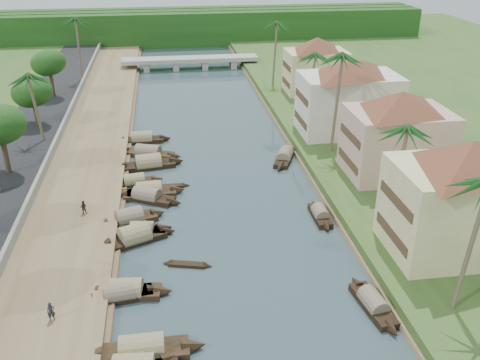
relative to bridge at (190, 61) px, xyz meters
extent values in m
plane|color=#31434A|center=(0.00, -72.00, -1.72)|extent=(220.00, 220.00, 0.00)
cube|color=brown|center=(-16.00, -52.00, -1.32)|extent=(10.00, 180.00, 0.80)
cube|color=#2E5120|center=(19.00, -52.00, -1.12)|extent=(16.00, 180.00, 1.20)
cube|color=black|center=(-24.50, -52.00, -1.02)|extent=(8.00, 180.00, 1.40)
cube|color=slate|center=(-20.20, -52.00, -0.37)|extent=(0.40, 180.00, 1.10)
cube|color=#183C10|center=(0.00, 23.00, 2.28)|extent=(120.00, 4.00, 8.00)
cube|color=#183C10|center=(0.00, 28.00, 2.28)|extent=(120.00, 4.00, 8.00)
cube|color=#183C10|center=(0.00, 33.00, 2.28)|extent=(120.00, 4.00, 8.00)
cube|color=gray|center=(0.00, 0.00, 0.28)|extent=(28.00, 4.00, 0.80)
cube|color=gray|center=(-9.00, 0.00, -0.82)|extent=(1.20, 3.50, 1.80)
cube|color=gray|center=(-3.00, 0.00, -0.82)|extent=(1.20, 3.50, 1.80)
cube|color=gray|center=(3.00, 0.00, -0.82)|extent=(1.20, 3.50, 1.80)
cube|color=gray|center=(9.00, 0.00, -0.82)|extent=(1.20, 3.50, 1.80)
cube|color=beige|center=(19.00, -74.00, 3.48)|extent=(12.00, 8.00, 8.00)
pyramid|color=brown|center=(19.00, -74.00, 8.58)|extent=(14.85, 14.85, 2.20)
cube|color=#473121|center=(12.95, -74.00, 1.48)|extent=(0.10, 6.40, 0.90)
cube|color=#473121|center=(12.95, -74.00, 4.68)|extent=(0.10, 6.40, 0.90)
cube|color=tan|center=(20.00, -58.00, 3.23)|extent=(11.00, 8.00, 7.50)
pyramid|color=brown|center=(20.00, -58.00, 8.08)|extent=(14.11, 14.11, 2.20)
cube|color=#473121|center=(14.45, -58.00, 1.35)|extent=(0.10, 6.40, 0.90)
cube|color=#473121|center=(14.45, -58.00, 4.35)|extent=(0.10, 6.40, 0.90)
cube|color=white|center=(19.00, -44.00, 3.48)|extent=(13.00, 8.00, 8.00)
pyramid|color=brown|center=(19.00, -44.00, 8.58)|extent=(15.59, 15.59, 2.20)
cube|color=#473121|center=(12.45, -44.00, 1.48)|extent=(0.10, 6.40, 0.90)
cube|color=#473121|center=(12.45, -44.00, 4.68)|extent=(0.10, 6.40, 0.90)
cube|color=beige|center=(20.00, -24.00, 2.98)|extent=(10.00, 7.00, 7.00)
pyramid|color=brown|center=(20.00, -24.00, 7.58)|extent=(12.62, 12.62, 2.20)
cube|color=#473121|center=(14.95, -24.00, 1.23)|extent=(0.10, 5.60, 0.90)
cube|color=#473121|center=(14.95, -24.00, 4.03)|extent=(0.10, 5.60, 0.90)
cone|color=black|center=(-6.20, -82.95, -1.44)|extent=(2.18, 2.16, 1.84)
cube|color=black|center=(-8.27, -82.05, -1.52)|extent=(6.57, 2.10, 0.70)
cone|color=black|center=(-4.63, -82.02, -1.44)|extent=(1.89, 1.86, 2.05)
cone|color=black|center=(-11.91, -82.08, -1.44)|extent=(1.89, 1.86, 2.05)
cylinder|color=#93885E|center=(-8.27, -82.05, -1.14)|extent=(5.02, 2.17, 2.13)
cube|color=black|center=(-10.13, -75.49, -1.52)|extent=(5.33, 2.28, 0.70)
cone|color=black|center=(-7.28, -75.14, -1.44)|extent=(1.66, 1.66, 1.65)
cone|color=black|center=(-12.98, -75.85, -1.44)|extent=(1.66, 1.66, 1.65)
cylinder|color=#776859|center=(-10.13, -75.49, -1.14)|extent=(4.13, 2.19, 1.72)
cube|color=black|center=(-9.65, -75.11, -1.52)|extent=(5.61, 2.40, 0.70)
cone|color=black|center=(-6.64, -75.42, -1.44)|extent=(1.74, 1.82, 1.84)
cone|color=black|center=(-12.66, -74.79, -1.44)|extent=(1.74, 1.82, 1.84)
cylinder|color=#93885E|center=(-9.65, -75.11, -1.14)|extent=(4.34, 2.34, 1.92)
cube|color=black|center=(-9.28, -66.84, -1.52)|extent=(6.21, 4.39, 0.70)
cone|color=black|center=(-6.33, -65.54, -1.44)|extent=(2.38, 2.53, 2.19)
cone|color=black|center=(-12.22, -68.14, -1.44)|extent=(2.38, 2.53, 2.19)
cylinder|color=#93885E|center=(-9.28, -66.84, -1.14)|extent=(4.99, 3.92, 2.33)
cube|color=black|center=(-9.89, -63.16, -1.52)|extent=(5.77, 3.49, 0.70)
cone|color=black|center=(-7.01, -62.25, -1.44)|extent=(2.04, 2.15, 1.92)
cone|color=black|center=(-12.77, -64.07, -1.44)|extent=(2.04, 2.15, 1.92)
cylinder|color=#776859|center=(-9.89, -63.16, -1.14)|extent=(4.57, 3.18, 2.02)
cube|color=black|center=(-8.58, -65.61, -1.52)|extent=(4.86, 2.14, 0.70)
cone|color=black|center=(-6.00, -65.99, -1.44)|extent=(1.53, 1.51, 1.48)
cone|color=black|center=(-11.16, -65.23, -1.44)|extent=(1.53, 1.51, 1.48)
cylinder|color=#93885E|center=(-8.58, -65.61, -1.14)|extent=(3.77, 2.04, 1.54)
cube|color=black|center=(-7.99, -57.44, -1.52)|extent=(5.94, 2.60, 0.70)
cone|color=black|center=(-4.78, -57.19, -1.44)|extent=(1.85, 2.07, 2.12)
cone|color=black|center=(-11.20, -57.69, -1.44)|extent=(1.85, 2.07, 2.12)
cylinder|color=#93885E|center=(-7.99, -57.44, -1.14)|extent=(4.58, 2.58, 2.24)
cube|color=black|center=(-8.21, -58.47, -1.52)|extent=(6.24, 4.54, 0.70)
cone|color=black|center=(-5.23, -60.10, -1.44)|extent=(2.32, 2.28, 1.84)
cone|color=black|center=(-11.19, -56.83, -1.44)|extent=(2.32, 2.28, 1.84)
cylinder|color=#776859|center=(-8.21, -58.47, -1.14)|extent=(5.01, 3.91, 1.89)
cube|color=black|center=(-9.72, -54.47, -1.52)|extent=(5.11, 2.37, 0.70)
cone|color=black|center=(-7.02, -54.04, -1.44)|extent=(1.63, 1.66, 1.61)
cone|color=black|center=(-12.41, -54.91, -1.44)|extent=(1.63, 1.66, 1.61)
cylinder|color=#93885E|center=(-9.72, -54.47, -1.14)|extent=(3.97, 2.25, 1.67)
cube|color=black|center=(-8.14, -49.63, -1.52)|extent=(6.71, 3.15, 0.70)
cone|color=black|center=(-4.60, -49.10, -1.44)|extent=(2.15, 2.25, 2.20)
cone|color=black|center=(-11.69, -50.17, -1.44)|extent=(2.15, 2.25, 2.20)
cylinder|color=#93885E|center=(-8.14, -49.63, -1.14)|extent=(5.22, 3.01, 2.30)
cube|color=black|center=(-8.23, -45.94, -1.52)|extent=(6.87, 4.20, 0.70)
cone|color=black|center=(-4.80, -47.31, -1.44)|extent=(2.37, 2.25, 1.88)
cone|color=black|center=(-11.66, -44.56, -1.44)|extent=(2.37, 2.25, 1.88)
cylinder|color=#776859|center=(-8.23, -45.94, -1.14)|extent=(5.44, 3.68, 1.93)
cube|color=black|center=(-9.11, -40.87, -1.52)|extent=(5.86, 1.97, 0.70)
cone|color=black|center=(-5.87, -40.83, -1.44)|extent=(1.70, 1.73, 1.90)
cone|color=black|center=(-12.36, -40.91, -1.44)|extent=(1.70, 1.73, 1.90)
cylinder|color=#93885E|center=(-9.11, -40.87, -1.14)|extent=(4.49, 2.03, 1.98)
cube|color=black|center=(9.54, -79.49, -1.52)|extent=(2.25, 5.63, 0.70)
cone|color=black|center=(9.15, -76.47, -1.44)|extent=(1.59, 1.72, 1.58)
cone|color=black|center=(9.93, -82.51, -1.44)|extent=(1.59, 1.72, 1.58)
cylinder|color=#776859|center=(9.54, -79.49, -1.14)|extent=(2.14, 4.36, 1.62)
cube|color=black|center=(9.40, -65.03, -1.52)|extent=(1.47, 4.59, 0.70)
cone|color=black|center=(9.41, -62.48, -1.44)|extent=(1.31, 1.32, 1.46)
cone|color=black|center=(9.40, -67.59, -1.44)|extent=(1.31, 1.32, 1.46)
cylinder|color=#776859|center=(9.40, -65.03, -1.14)|extent=(1.52, 3.51, 1.52)
cube|color=black|center=(9.10, -49.70, -1.52)|extent=(4.05, 6.39, 0.70)
cone|color=black|center=(10.45, -46.53, -1.44)|extent=(2.15, 2.24, 1.79)
cone|color=black|center=(7.75, -52.86, -1.44)|extent=(2.15, 2.24, 1.79)
cylinder|color=#776859|center=(9.10, -49.70, -1.14)|extent=(3.55, 5.07, 1.84)
cube|color=black|center=(-4.57, -71.61, -1.62)|extent=(3.39, 1.55, 0.35)
cone|color=black|center=(-2.77, -72.07, -1.62)|extent=(0.99, 0.92, 0.74)
cone|color=black|center=(-6.37, -71.14, -1.62)|extent=(0.99, 0.92, 0.74)
cube|color=black|center=(-5.87, -55.62, -1.62)|extent=(3.65, 0.74, 0.35)
cone|color=black|center=(-3.81, -55.62, -1.62)|extent=(0.91, 0.73, 0.73)
cone|color=black|center=(-7.92, -55.63, -1.62)|extent=(0.91, 0.73, 0.73)
cylinder|color=brown|center=(15.00, -81.68, 4.86)|extent=(1.16, 0.36, 10.77)
cylinder|color=brown|center=(16.00, -67.22, 4.09)|extent=(1.01, 0.36, 9.23)
sphere|color=#1A4E1B|center=(16.00, -67.22, 8.53)|extent=(3.20, 3.20, 3.20)
cylinder|color=brown|center=(15.00, -50.49, 5.69)|extent=(0.90, 0.36, 12.43)
sphere|color=#1A4E1B|center=(15.00, -50.49, 11.65)|extent=(3.20, 3.20, 3.20)
cylinder|color=brown|center=(16.00, -34.51, 3.94)|extent=(1.46, 0.36, 8.90)
sphere|color=#1A4E1B|center=(16.00, -34.51, 8.22)|extent=(3.20, 3.20, 3.20)
cylinder|color=brown|center=(-22.00, -41.90, 4.12)|extent=(1.10, 0.36, 8.89)
sphere|color=#1A4E1B|center=(-22.00, -41.90, 8.39)|extent=(3.20, 3.20, 3.20)
cylinder|color=brown|center=(14.00, -17.95, 4.93)|extent=(0.88, 0.36, 10.91)
sphere|color=#1A4E1B|center=(14.00, -17.95, 10.17)|extent=(3.20, 3.20, 3.20)
cylinder|color=brown|center=(-20.50, -11.11, 5.25)|extent=(0.55, 0.36, 11.16)
sphere|color=#1A4E1B|center=(-20.50, -11.11, 10.61)|extent=(3.20, 3.20, 3.20)
cylinder|color=#4E3E2D|center=(-24.00, -51.82, 1.61)|extent=(0.60, 0.60, 3.95)
ellipsoid|color=#183C10|center=(-24.00, -51.82, 5.39)|extent=(5.24, 5.24, 4.31)
cylinder|color=#4E3E2D|center=(-24.00, -34.86, 1.23)|extent=(0.60, 0.60, 3.19)
ellipsoid|color=#183C10|center=(-24.00, -34.86, 4.28)|extent=(4.96, 4.96, 4.07)
cylinder|color=#4E3E2D|center=(-24.00, -21.05, 1.56)|extent=(0.60, 0.60, 3.84)
ellipsoid|color=#183C10|center=(-24.00, -21.05, 5.23)|extent=(4.92, 4.92, 4.05)
cylinder|color=#4E3E2D|center=(24.00, -41.20, 1.24)|extent=(0.60, 0.60, 3.61)
ellipsoid|color=#183C10|center=(24.00, -41.20, 4.69)|extent=(4.43, 4.43, 3.64)
imported|color=black|center=(-14.85, -78.33, -0.14)|extent=(0.66, 0.53, 1.56)
imported|color=#2F2721|center=(-14.44, -62.04, -0.20)|extent=(0.71, 0.56, 1.44)
camera|label=1|loc=(-5.58, -111.15, 25.47)|focal=40.00mm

